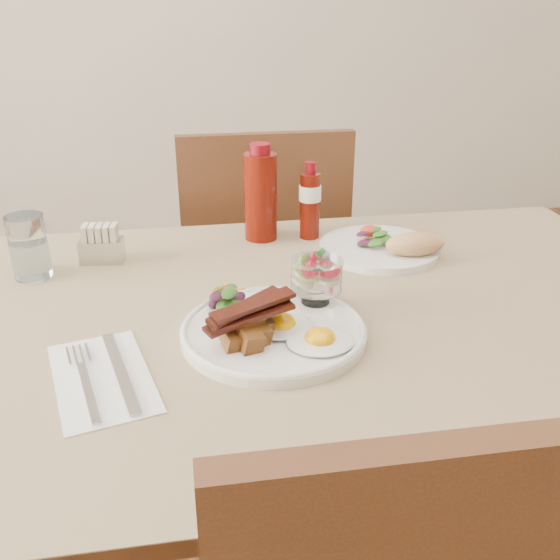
{
  "coord_description": "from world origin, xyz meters",
  "views": [
    {
      "loc": [
        -0.21,
        -0.88,
        1.23
      ],
      "look_at": [
        -0.06,
        -0.01,
        0.82
      ],
      "focal_mm": 40.0,
      "sensor_mm": 36.0,
      "label": 1
    }
  ],
  "objects_px": {
    "chair_far": "(262,273)",
    "ketchup_bottle": "(261,195)",
    "water_glass": "(30,250)",
    "fruit_cup": "(316,275)",
    "table": "(314,356)",
    "second_plate": "(387,246)",
    "hot_sauce_bottle": "(310,202)",
    "main_plate": "(273,332)",
    "sugar_caddy": "(101,246)"
  },
  "relations": [
    {
      "from": "chair_far",
      "to": "ketchup_bottle",
      "type": "relative_size",
      "value": 4.63
    },
    {
      "from": "water_glass",
      "to": "fruit_cup",
      "type": "bearing_deg",
      "value": -24.4
    },
    {
      "from": "table",
      "to": "water_glass",
      "type": "distance_m",
      "value": 0.55
    },
    {
      "from": "second_plate",
      "to": "ketchup_bottle",
      "type": "bearing_deg",
      "value": 151.4
    },
    {
      "from": "hot_sauce_bottle",
      "to": "main_plate",
      "type": "bearing_deg",
      "value": -109.09
    },
    {
      "from": "second_plate",
      "to": "water_glass",
      "type": "relative_size",
      "value": 2.06
    },
    {
      "from": "table",
      "to": "fruit_cup",
      "type": "distance_m",
      "value": 0.15
    },
    {
      "from": "second_plate",
      "to": "chair_far",
      "type": "bearing_deg",
      "value": 113.09
    },
    {
      "from": "second_plate",
      "to": "sugar_caddy",
      "type": "height_order",
      "value": "sugar_caddy"
    },
    {
      "from": "table",
      "to": "main_plate",
      "type": "bearing_deg",
      "value": -137.52
    },
    {
      "from": "sugar_caddy",
      "to": "table",
      "type": "bearing_deg",
      "value": -31.09
    },
    {
      "from": "main_plate",
      "to": "table",
      "type": "bearing_deg",
      "value": 42.48
    },
    {
      "from": "main_plate",
      "to": "second_plate",
      "type": "distance_m",
      "value": 0.4
    },
    {
      "from": "main_plate",
      "to": "water_glass",
      "type": "bearing_deg",
      "value": 143.88
    },
    {
      "from": "chair_far",
      "to": "main_plate",
      "type": "distance_m",
      "value": 0.78
    },
    {
      "from": "chair_far",
      "to": "sugar_caddy",
      "type": "xyz_separation_m",
      "value": [
        -0.36,
        -0.4,
        0.26
      ]
    },
    {
      "from": "main_plate",
      "to": "hot_sauce_bottle",
      "type": "relative_size",
      "value": 1.73
    },
    {
      "from": "main_plate",
      "to": "second_plate",
      "type": "height_order",
      "value": "second_plate"
    },
    {
      "from": "table",
      "to": "hot_sauce_bottle",
      "type": "distance_m",
      "value": 0.37
    },
    {
      "from": "main_plate",
      "to": "ketchup_bottle",
      "type": "distance_m",
      "value": 0.43
    },
    {
      "from": "table",
      "to": "hot_sauce_bottle",
      "type": "relative_size",
      "value": 8.23
    },
    {
      "from": "table",
      "to": "chair_far",
      "type": "height_order",
      "value": "chair_far"
    },
    {
      "from": "chair_far",
      "to": "ketchup_bottle",
      "type": "xyz_separation_m",
      "value": [
        -0.04,
        -0.32,
        0.32
      ]
    },
    {
      "from": "water_glass",
      "to": "chair_far",
      "type": "bearing_deg",
      "value": 42.86
    },
    {
      "from": "sugar_caddy",
      "to": "water_glass",
      "type": "distance_m",
      "value": 0.13
    },
    {
      "from": "sugar_caddy",
      "to": "chair_far",
      "type": "bearing_deg",
      "value": 52.97
    },
    {
      "from": "ketchup_bottle",
      "to": "chair_far",
      "type": "bearing_deg",
      "value": 82.42
    },
    {
      "from": "table",
      "to": "second_plate",
      "type": "distance_m",
      "value": 0.31
    },
    {
      "from": "hot_sauce_bottle",
      "to": "water_glass",
      "type": "xyz_separation_m",
      "value": [
        -0.54,
        -0.11,
        -0.03
      ]
    },
    {
      "from": "chair_far",
      "to": "hot_sauce_bottle",
      "type": "height_order",
      "value": "chair_far"
    },
    {
      "from": "chair_far",
      "to": "hot_sauce_bottle",
      "type": "relative_size",
      "value": 5.75
    },
    {
      "from": "main_plate",
      "to": "fruit_cup",
      "type": "distance_m",
      "value": 0.12
    },
    {
      "from": "table",
      "to": "fruit_cup",
      "type": "xyz_separation_m",
      "value": [
        -0.0,
        -0.0,
        0.15
      ]
    },
    {
      "from": "table",
      "to": "chair_far",
      "type": "bearing_deg",
      "value": 90.0
    },
    {
      "from": "second_plate",
      "to": "hot_sauce_bottle",
      "type": "distance_m",
      "value": 0.19
    },
    {
      "from": "ketchup_bottle",
      "to": "sugar_caddy",
      "type": "bearing_deg",
      "value": -166.94
    },
    {
      "from": "chair_far",
      "to": "water_glass",
      "type": "xyz_separation_m",
      "value": [
        -0.48,
        -0.45,
        0.28
      ]
    },
    {
      "from": "ketchup_bottle",
      "to": "table",
      "type": "bearing_deg",
      "value": -82.85
    },
    {
      "from": "main_plate",
      "to": "second_plate",
      "type": "xyz_separation_m",
      "value": [
        0.27,
        0.29,
        0.01
      ]
    },
    {
      "from": "second_plate",
      "to": "hot_sauce_bottle",
      "type": "relative_size",
      "value": 1.48
    },
    {
      "from": "table",
      "to": "sugar_caddy",
      "type": "xyz_separation_m",
      "value": [
        -0.36,
        0.27,
        0.12
      ]
    },
    {
      "from": "chair_far",
      "to": "fruit_cup",
      "type": "bearing_deg",
      "value": -90.08
    },
    {
      "from": "main_plate",
      "to": "water_glass",
      "type": "xyz_separation_m",
      "value": [
        -0.4,
        0.29,
        0.04
      ]
    },
    {
      "from": "main_plate",
      "to": "ketchup_bottle",
      "type": "relative_size",
      "value": 1.39
    },
    {
      "from": "fruit_cup",
      "to": "sugar_caddy",
      "type": "height_order",
      "value": "fruit_cup"
    },
    {
      "from": "fruit_cup",
      "to": "ketchup_bottle",
      "type": "distance_m",
      "value": 0.35
    },
    {
      "from": "fruit_cup",
      "to": "ketchup_bottle",
      "type": "xyz_separation_m",
      "value": [
        -0.04,
        0.34,
        0.03
      ]
    },
    {
      "from": "table",
      "to": "ketchup_bottle",
      "type": "height_order",
      "value": "ketchup_bottle"
    },
    {
      "from": "hot_sauce_bottle",
      "to": "fruit_cup",
      "type": "bearing_deg",
      "value": -100.22
    },
    {
      "from": "main_plate",
      "to": "sugar_caddy",
      "type": "relative_size",
      "value": 3.3
    }
  ]
}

